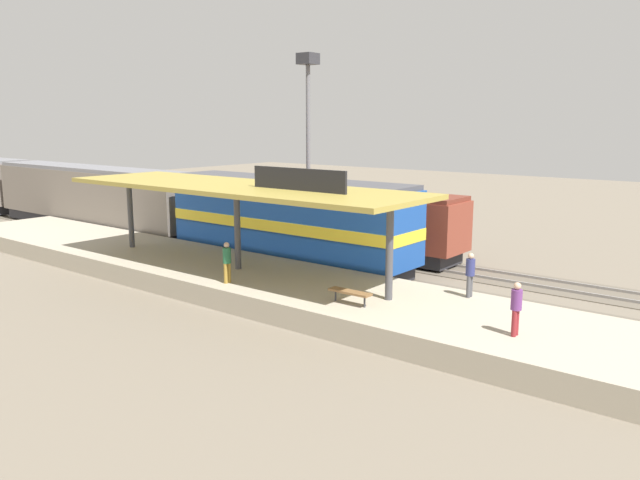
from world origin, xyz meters
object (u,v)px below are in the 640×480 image
Objects in this scene: light_mast at (308,106)px; person_walking at (227,260)px; passenger_carriage_front at (92,197)px; person_boarding at (470,273)px; locomotive at (288,221)px; freight_car at (362,221)px; person_waiting at (516,306)px; platform_bench at (350,292)px.

light_mast is 17.58m from person_walking.
passenger_carriage_front is at bearing 72.03° from person_walking.
person_boarding is (-10.22, -16.32, -6.54)m from light_mast.
person_walking and person_boarding have the same top height.
locomotive is at bearing 20.69° from person_walking.
person_waiting is (-10.18, -12.85, -0.12)m from freight_car.
platform_bench is 12.63m from freight_car.
person_walking is (-0.65, 5.74, 0.51)m from platform_bench.
platform_bench is at bearing -147.18° from freight_car.
light_mast is at bearing 32.99° from locomotive.
light_mast reaches higher than platform_bench.
platform_bench is 0.14× the size of freight_car.
person_boarding is at bearing -40.00° from platform_bench.
platform_bench is 6.05m from person_waiting.
locomotive is 0.72× the size of passenger_carriage_front.
freight_car is at bearing 51.60° from person_waiting.
platform_bench is 0.09× the size of passenger_carriage_front.
light_mast reaches higher than person_walking.
locomotive is 7.13m from person_walking.
person_boarding is (3.58, -3.00, 0.51)m from platform_bench.
freight_car reaches higher than platform_bench.
freight_car reaches higher than person_boarding.
light_mast is (3.20, 6.48, 6.43)m from freight_car.
locomotive reaches higher than person_waiting.
passenger_carriage_front is at bearing 103.33° from freight_car.
person_waiting is at bearing -136.38° from person_boarding.
person_waiting is 1.00× the size of person_boarding.
person_boarding is at bearing -64.19° from person_walking.
light_mast is 6.84× the size of person_walking.
person_walking is (-14.45, -7.58, -6.54)m from light_mast.
person_waiting is (-13.38, -19.33, -6.54)m from light_mast.
passenger_carriage_front reaches higher than platform_bench.
locomotive reaches higher than freight_car.
freight_car is at bearing -76.67° from passenger_carriage_front.
freight_car is 7.02× the size of person_waiting.
person_boarding is at bearing -122.06° from light_mast.
freight_car is (4.60, -19.42, -0.34)m from passenger_carriage_front.
person_boarding is (-2.42, -29.26, -0.46)m from passenger_carriage_front.
platform_bench is at bearing -83.53° from person_walking.
light_mast is at bearing 43.98° from platform_bench.
passenger_carriage_front reaches higher than person_walking.
passenger_carriage_front is 1.67× the size of freight_car.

